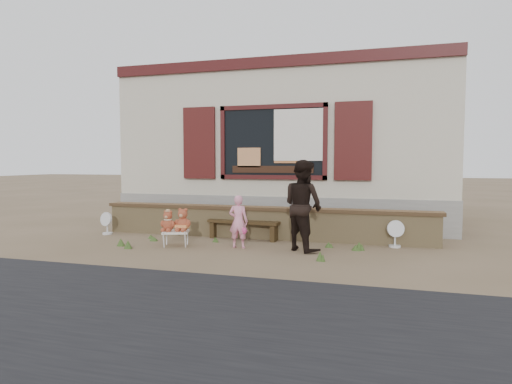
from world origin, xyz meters
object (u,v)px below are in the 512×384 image
(folding_chair, at_px, (176,232))
(teddy_bear_left, at_px, (168,220))
(adult, at_px, (303,205))
(teddy_bear_right, at_px, (183,219))
(child, at_px, (238,221))
(bench, at_px, (244,225))

(folding_chair, bearing_deg, teddy_bear_left, 180.00)
(teddy_bear_left, height_order, adult, adult)
(teddy_bear_right, relative_size, adult, 0.27)
(teddy_bear_left, distance_m, child, 1.35)
(adult, bearing_deg, teddy_bear_right, 43.87)
(child, bearing_deg, bench, -80.91)
(teddy_bear_right, bearing_deg, child, -11.53)
(bench, distance_m, teddy_bear_left, 1.60)
(teddy_bear_left, height_order, teddy_bear_right, teddy_bear_right)
(folding_chair, distance_m, teddy_bear_right, 0.29)
(child, bearing_deg, adult, -177.51)
(folding_chair, relative_size, teddy_bear_right, 1.31)
(folding_chair, height_order, teddy_bear_left, teddy_bear_left)
(bench, xyz_separation_m, folding_chair, (-1.02, -1.05, -0.02))
(bench, relative_size, teddy_bear_right, 3.50)
(bench, xyz_separation_m, teddy_bear_left, (-1.15, -1.10, 0.21))
(teddy_bear_left, height_order, child, child)
(folding_chair, distance_m, adult, 2.47)
(teddy_bear_right, distance_m, adult, 2.29)
(bench, distance_m, adult, 1.66)
(bench, bearing_deg, child, -73.61)
(bench, height_order, teddy_bear_left, teddy_bear_left)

